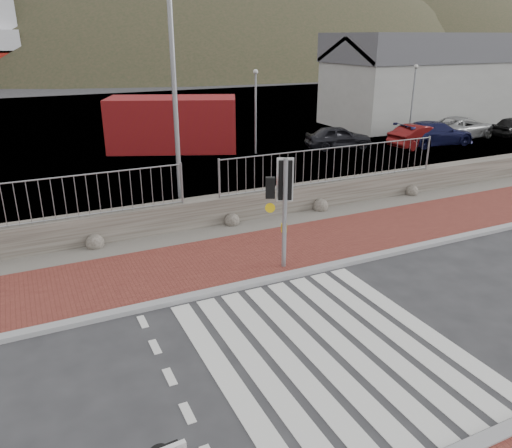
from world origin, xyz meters
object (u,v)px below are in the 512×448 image
streetlight (178,65)px  traffic_signal_far (284,191)px  shipping_container (173,124)px  car_c (435,133)px  car_b (419,136)px  car_d (461,127)px  car_a (339,137)px

streetlight → traffic_signal_far: bearing=-61.7°
shipping_container → car_c: bearing=2.1°
streetlight → shipping_container: bearing=90.1°
car_b → car_d: size_ratio=0.81×
shipping_container → car_d: 16.53m
traffic_signal_far → car_a: size_ratio=0.83×
car_b → car_c: bearing=-97.4°
streetlight → car_d: size_ratio=1.89×
streetlight → car_c: bearing=33.9°
streetlight → car_b: (14.88, 5.54, -4.22)m
car_a → car_d: 8.03m
shipping_container → car_a: size_ratio=1.85×
car_a → car_c: bearing=-92.6°
shipping_container → car_d: bearing=8.1°
streetlight → shipping_container: size_ratio=1.32×
traffic_signal_far → streetlight: bearing=-51.8°
car_a → car_b: size_ratio=0.96×
car_d → car_c: bearing=97.5°
streetlight → car_a: 13.53m
streetlight → shipping_container: (2.75, 10.49, -3.47)m
car_b → car_d: 3.95m
traffic_signal_far → car_a: bearing=-104.9°
car_c → car_a: bearing=78.3°
car_a → car_d: car_d is taller
car_a → car_d: bearing=-81.3°
car_c → car_d: 2.89m
shipping_container → car_a: shipping_container is taller
car_c → traffic_signal_far: bearing=128.8°
traffic_signal_far → car_d: traffic_signal_far is taller
car_b → streetlight: bearing=103.5°
shipping_container → traffic_signal_far: bearing=-73.6°
car_b → car_c: car_c is taller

